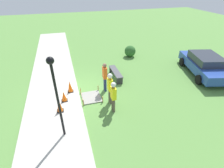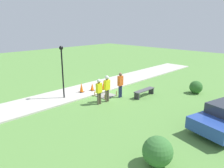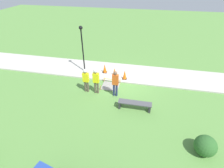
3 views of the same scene
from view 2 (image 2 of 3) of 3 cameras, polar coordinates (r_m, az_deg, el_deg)
The scene contains 13 objects.
ground_plane at distance 17.32m, azimuth -1.03°, elevation -1.97°, with size 60.00×60.00×0.00m, color #5B8E42.
sidewalk at distance 18.35m, azimuth -4.31°, elevation -0.83°, with size 28.00×2.98×0.10m.
wet_concrete_patch at distance 16.28m, azimuth -1.65°, elevation -3.01°, with size 1.26×1.14×0.37m.
traffic_cone_near_patch at distance 17.49m, azimuth -2.19°, elevation -0.22°, with size 0.34×0.34×0.73m.
traffic_cone_far_patch at distance 17.25m, azimuth -5.18°, elevation -0.73°, with size 0.34×0.34×0.60m.
traffic_cone_sidewalk_edge at distance 16.91m, azimuth -7.98°, elevation -0.93°, with size 0.34×0.34×0.73m.
park_bench at distance 16.26m, azimuth 8.44°, elevation -1.96°, with size 1.99×0.44×0.52m.
worker_supervisor at distance 14.80m, azimuth -1.30°, elevation -0.54°, with size 0.40×0.27×1.85m.
worker_assistant at distance 14.38m, azimuth -3.41°, elevation -1.41°, with size 0.40×0.25×1.74m.
bystander_in_orange_shirt at distance 15.70m, azimuth 2.20°, elevation 0.17°, with size 0.40×0.24×1.85m.
lamppost_near at distance 15.41m, azimuth -12.91°, elevation 5.08°, with size 0.28×0.28×3.67m.
shrub_rounded_near at distance 17.97m, azimuth 21.08°, elevation -0.76°, with size 0.98×0.98×0.98m.
shrub_rounded_mid at distance 8.76m, azimuth 11.82°, elevation -16.85°, with size 1.17×1.17×1.17m.
Camera 2 is at (11.58, 11.76, 5.25)m, focal length 35.00 mm.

